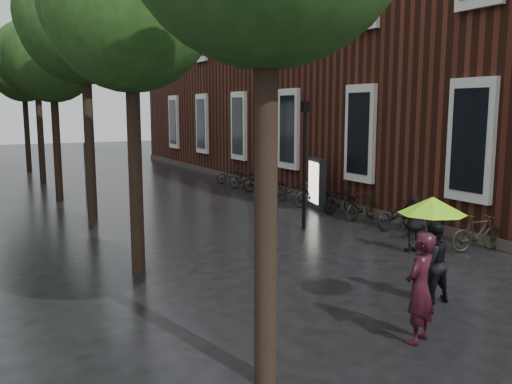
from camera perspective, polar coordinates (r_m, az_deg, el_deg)
ground at (r=10.12m, az=24.94°, el=-14.84°), size 120.00×120.00×0.00m
brick_building at (r=30.80m, az=7.69°, el=12.57°), size 10.20×33.20×12.00m
street_trees at (r=21.74m, az=-19.40°, el=14.69°), size 4.33×34.03×8.91m
person_burgundy at (r=9.58m, az=16.86°, el=-9.62°), size 0.82×0.68×1.91m
person_black at (r=11.62m, az=17.98°, el=-7.03°), size 0.87×0.71×1.68m
lime_umbrella at (r=10.31m, az=18.07°, el=-1.34°), size 1.23×1.23×1.80m
pedestrian_walking at (r=15.47m, az=16.32°, el=-3.24°), size 0.98×0.56×1.58m
parked_bicycles at (r=21.87m, az=6.18°, el=-0.33°), size 2.03×16.47×1.02m
ad_lightbox at (r=21.50m, az=6.39°, el=0.91°), size 0.30×1.31×1.98m
lamp_post at (r=17.51m, az=5.14°, el=4.18°), size 0.21×0.21×4.16m
cycle_sign at (r=23.50m, az=-17.46°, el=3.26°), size 0.15×0.50×2.76m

